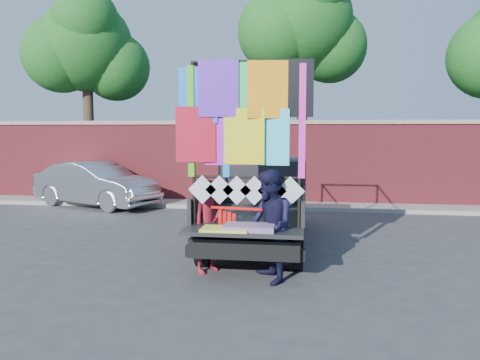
# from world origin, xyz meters

# --- Properties ---
(ground) EXTENTS (90.00, 90.00, 0.00)m
(ground) POSITION_xyz_m (0.00, 0.00, 0.00)
(ground) COLOR #38383A
(ground) RESTS_ON ground
(brick_wall) EXTENTS (30.00, 0.45, 2.61)m
(brick_wall) POSITION_xyz_m (0.00, 7.00, 1.33)
(brick_wall) COLOR maroon
(brick_wall) RESTS_ON ground
(curb) EXTENTS (30.00, 1.20, 0.12)m
(curb) POSITION_xyz_m (0.00, 6.30, 0.06)
(curb) COLOR gray
(curb) RESTS_ON ground
(tree_left) EXTENTS (4.20, 3.30, 7.05)m
(tree_left) POSITION_xyz_m (-6.48, 8.12, 5.12)
(tree_left) COLOR #38281C
(tree_left) RESTS_ON ground
(tree_mid) EXTENTS (4.20, 3.30, 7.73)m
(tree_mid) POSITION_xyz_m (1.02, 8.12, 5.70)
(tree_mid) COLOR #38281C
(tree_mid) RESTS_ON ground
(pickup_truck) EXTENTS (2.12, 5.31, 3.35)m
(pickup_truck) POSITION_xyz_m (0.28, 2.12, 0.85)
(pickup_truck) COLOR black
(pickup_truck) RESTS_ON ground
(sedan) EXTENTS (4.36, 2.89, 1.36)m
(sedan) POSITION_xyz_m (-5.14, 5.76, 0.68)
(sedan) COLOR #B1B3B9
(sedan) RESTS_ON ground
(woman) EXTENTS (0.62, 0.67, 1.54)m
(woman) POSITION_xyz_m (-0.38, -0.25, 0.77)
(woman) COLOR maroon
(woman) RESTS_ON ground
(man) EXTENTS (0.93, 1.02, 1.71)m
(man) POSITION_xyz_m (0.66, -0.64, 0.86)
(man) COLOR black
(man) RESTS_ON ground
(streamer_bundle) EXTENTS (0.86, 0.16, 0.60)m
(streamer_bundle) POSITION_xyz_m (0.05, -0.46, 0.91)
(streamer_bundle) COLOR red
(streamer_bundle) RESTS_ON ground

